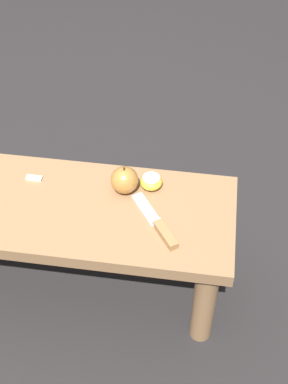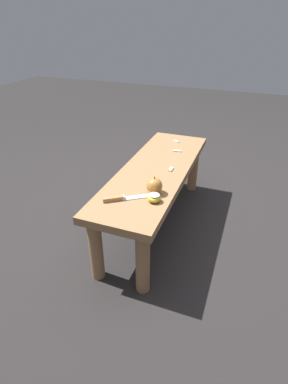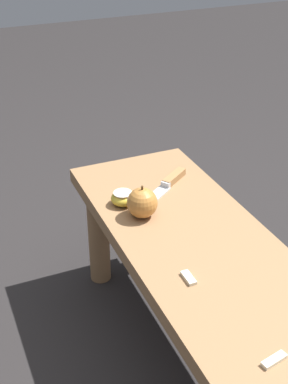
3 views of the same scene
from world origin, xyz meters
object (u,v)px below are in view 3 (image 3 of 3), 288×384
object	(u,v)px
wooden_bench	(218,290)
apple_cut	(123,198)
apple_whole	(142,203)
knife	(169,182)

from	to	relation	value
wooden_bench	apple_cut	size ratio (longest dim) A/B	18.02
apple_whole	wooden_bench	bearing A→B (deg)	17.62
wooden_bench	apple_cut	distance (m)	0.35
knife	apple_cut	bearing A→B (deg)	-18.91
wooden_bench	apple_whole	xyz separation A→B (m)	(-0.25, -0.08, 0.11)
wooden_bench	apple_cut	bearing A→B (deg)	-162.13
wooden_bench	apple_cut	world-z (taller)	apple_cut
apple_cut	wooden_bench	bearing A→B (deg)	17.87
knife	apple_whole	bearing A→B (deg)	6.85
wooden_bench	knife	distance (m)	0.38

